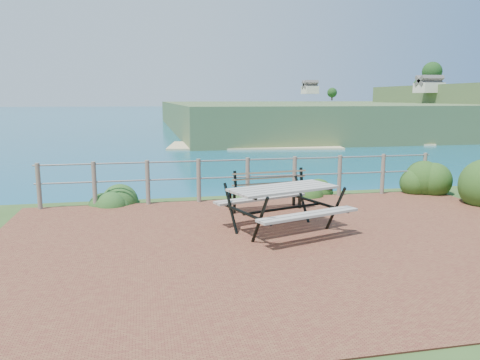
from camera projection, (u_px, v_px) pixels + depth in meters
The scene contains 8 objects.
ground at pixel (291, 243), 7.81m from camera, with size 10.00×7.00×0.12m, color brown.
ocean at pixel (148, 103), 200.72m from camera, with size 1200.00×1200.00×0.00m, color #157583.
safety_railing at pixel (248, 177), 10.94m from camera, with size 9.40×0.10×1.00m.
picnic_table at pixel (283, 204), 8.34m from camera, with size 2.06×1.60×0.81m.
park_bench at pixel (265, 183), 9.99m from camera, with size 1.64×0.58×0.91m.
shrub_right_edge at pixel (419, 192), 11.99m from camera, with size 0.96×0.96×1.38m, color #174013.
shrub_lip_west at pixel (112, 204), 10.69m from camera, with size 0.86×0.86×0.63m, color #234D1D.
shrub_lip_east at pixel (314, 194), 11.74m from camera, with size 0.82×0.82×0.58m, color #174013.
Camera 1 is at (-2.35, -7.18, 2.39)m, focal length 35.00 mm.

